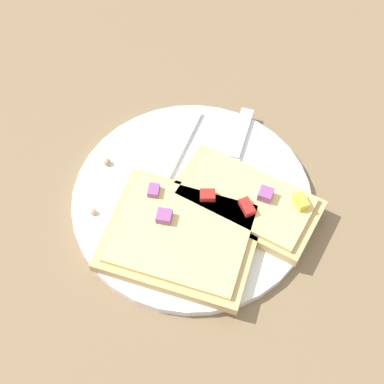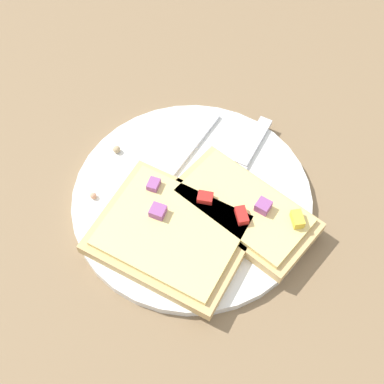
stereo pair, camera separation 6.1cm
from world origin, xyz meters
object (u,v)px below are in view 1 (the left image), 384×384
at_px(plate, 192,199).
at_px(pizza_slice_main, 181,236).
at_px(pizza_slice_corner, 246,201).
at_px(fork, 164,180).
at_px(knife, 231,164).

xyz_separation_m(plate, pizza_slice_main, (-0.02, 0.05, 0.02)).
xyz_separation_m(plate, pizza_slice_corner, (-0.06, -0.03, 0.02)).
bearing_deg(plate, pizza_slice_main, 114.80).
relative_size(pizza_slice_main, pizza_slice_corner, 1.13).
height_order(plate, fork, fork).
xyz_separation_m(fork, pizza_slice_main, (-0.06, 0.05, 0.01)).
xyz_separation_m(fork, knife, (-0.05, -0.07, 0.00)).
bearing_deg(plate, fork, 4.26).
distance_m(plate, pizza_slice_corner, 0.06).
distance_m(plate, knife, 0.07).
height_order(fork, knife, knife).
bearing_deg(knife, fork, -56.56).
bearing_deg(knife, plate, -28.97).
bearing_deg(knife, pizza_slice_corner, 31.98).
bearing_deg(knife, pizza_slice_main, -13.06).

